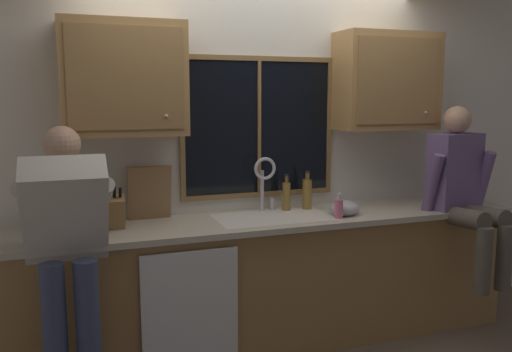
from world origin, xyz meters
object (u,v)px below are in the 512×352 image
(soap_dispenser, at_px, (339,208))
(bottle_tall_clear, at_px, (286,196))
(person_sitting_on_counter, at_px, (463,186))
(mixing_bowl, at_px, (344,208))
(knife_block, at_px, (114,212))
(person_standing, at_px, (67,240))
(bottle_green_glass, at_px, (307,193))
(cutting_board, at_px, (149,193))

(soap_dispenser, bearing_deg, bottle_tall_clear, 124.21)
(person_sitting_on_counter, bearing_deg, soap_dispenser, 175.02)
(mixing_bowl, height_order, soap_dispenser, soap_dispenser)
(person_sitting_on_counter, height_order, knife_block, person_sitting_on_counter)
(person_standing, xyz_separation_m, bottle_green_glass, (1.69, 0.49, 0.07))
(person_standing, relative_size, bottle_tall_clear, 5.92)
(knife_block, distance_m, bottle_green_glass, 1.41)
(knife_block, relative_size, soap_dispenser, 1.76)
(knife_block, bearing_deg, person_sitting_on_counter, -6.95)
(soap_dispenser, height_order, bottle_tall_clear, bottle_tall_clear)
(person_standing, height_order, cutting_board, person_standing)
(mixing_bowl, bearing_deg, knife_block, 175.55)
(knife_block, distance_m, cutting_board, 0.32)
(mixing_bowl, distance_m, bottle_tall_clear, 0.43)
(bottle_tall_clear, bearing_deg, bottle_green_glass, -0.86)
(person_standing, bearing_deg, cutting_board, 45.14)
(person_standing, distance_m, bottle_green_glass, 1.76)
(person_standing, distance_m, mixing_bowl, 1.87)
(person_sitting_on_counter, height_order, bottle_green_glass, person_sitting_on_counter)
(bottle_green_glass, bearing_deg, cutting_board, 177.71)
(knife_block, relative_size, bottle_tall_clear, 1.20)
(mixing_bowl, relative_size, soap_dispenser, 1.17)
(cutting_board, bearing_deg, knife_block, -143.65)
(soap_dispenser, relative_size, bottle_green_glass, 0.64)
(person_standing, bearing_deg, knife_block, 51.05)
(bottle_green_glass, bearing_deg, bottle_tall_clear, 179.14)
(knife_block, relative_size, bottle_green_glass, 1.12)
(person_standing, xyz_separation_m, knife_block, (0.29, 0.36, 0.06))
(bottle_green_glass, bearing_deg, person_sitting_on_counter, -22.60)
(knife_block, distance_m, soap_dispenser, 1.49)
(person_standing, bearing_deg, bottle_green_glass, 16.30)
(person_standing, bearing_deg, soap_dispenser, 4.64)
(bottle_tall_clear, bearing_deg, cutting_board, 177.47)
(soap_dispenser, bearing_deg, cutting_board, 162.07)
(soap_dispenser, distance_m, bottle_tall_clear, 0.43)
(person_standing, height_order, soap_dispenser, person_standing)
(cutting_board, height_order, mixing_bowl, cutting_board)
(knife_block, xyz_separation_m, soap_dispenser, (1.47, -0.21, -0.04))
(cutting_board, height_order, bottle_green_glass, cutting_board)
(person_sitting_on_counter, xyz_separation_m, mixing_bowl, (-0.88, 0.18, -0.14))
(person_standing, distance_m, knife_block, 0.46)
(mixing_bowl, bearing_deg, soap_dispenser, -135.93)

